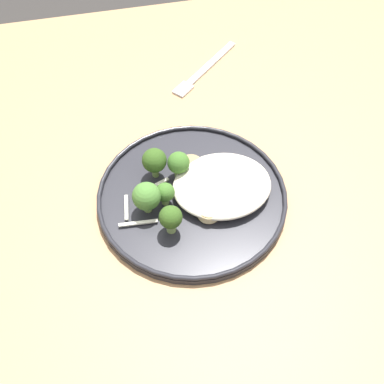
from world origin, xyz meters
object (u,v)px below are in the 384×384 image
(broccoli_floret_center_pile, at_px, (179,164))
(seared_scallop_half_hidden, at_px, (232,172))
(dinner_plate, at_px, (192,197))
(dinner_fork, at_px, (204,70))
(seared_scallop_front_small, at_px, (216,167))
(broccoli_floret_near_rim, at_px, (154,161))
(seared_scallop_on_noodles, at_px, (209,212))
(broccoli_floret_tall_stalk, at_px, (165,193))
(seared_scallop_large_seared, at_px, (260,192))
(seared_scallop_rear_pale, at_px, (191,165))
(seared_scallop_tilted_round, at_px, (221,194))
(broccoli_floret_beside_noodles, at_px, (146,197))
(seared_scallop_left_edge, at_px, (203,195))
(broccoli_floret_small_sprig, at_px, (171,218))

(broccoli_floret_center_pile, bearing_deg, seared_scallop_half_hidden, 167.39)
(dinner_plate, height_order, broccoli_floret_center_pile, broccoli_floret_center_pile)
(dinner_fork, bearing_deg, broccoli_floret_center_pile, 68.20)
(seared_scallop_front_small, bearing_deg, broccoli_floret_near_rim, -8.40)
(seared_scallop_on_noodles, distance_m, broccoli_floret_tall_stalk, 0.07)
(seared_scallop_large_seared, height_order, dinner_fork, seared_scallop_large_seared)
(seared_scallop_rear_pale, xyz_separation_m, seared_scallop_tilted_round, (-0.03, 0.06, -0.00))
(seared_scallop_large_seared, xyz_separation_m, broccoli_floret_beside_noodles, (0.17, -0.01, 0.02))
(seared_scallop_large_seared, bearing_deg, dinner_fork, -87.91)
(seared_scallop_half_hidden, distance_m, dinner_fork, 0.27)
(seared_scallop_front_small, relative_size, seared_scallop_large_seared, 1.52)
(seared_scallop_left_edge, height_order, seared_scallop_large_seared, same)
(broccoli_floret_small_sprig, bearing_deg, seared_scallop_half_hidden, -145.31)
(seared_scallop_tilted_round, bearing_deg, dinner_fork, -98.71)
(seared_scallop_front_small, xyz_separation_m, broccoli_floret_beside_noodles, (0.12, 0.05, 0.02))
(seared_scallop_left_edge, distance_m, broccoli_floret_small_sprig, 0.07)
(seared_scallop_front_small, xyz_separation_m, seared_scallop_large_seared, (-0.05, 0.06, -0.00))
(seared_scallop_on_noodles, height_order, seared_scallop_large_seared, same)
(broccoli_floret_tall_stalk, distance_m, broccoli_floret_small_sprig, 0.05)
(broccoli_floret_tall_stalk, distance_m, dinner_fork, 0.32)
(broccoli_floret_beside_noodles, relative_size, dinner_fork, 0.37)
(seared_scallop_front_small, distance_m, dinner_fork, 0.26)
(broccoli_floret_small_sprig, bearing_deg, seared_scallop_tilted_round, -154.54)
(broccoli_floret_center_pile, bearing_deg, broccoli_floret_small_sprig, 72.07)
(seared_scallop_front_small, height_order, broccoli_floret_near_rim, broccoli_floret_near_rim)
(broccoli_floret_near_rim, xyz_separation_m, dinner_fork, (-0.14, -0.24, -0.04))
(broccoli_floret_small_sprig, bearing_deg, broccoli_floret_near_rim, -87.61)
(seared_scallop_left_edge, bearing_deg, seared_scallop_tilted_round, 174.64)
(seared_scallop_half_hidden, xyz_separation_m, broccoli_floret_near_rim, (0.12, -0.03, 0.02))
(seared_scallop_rear_pale, height_order, seared_scallop_large_seared, same)
(seared_scallop_half_hidden, height_order, broccoli_floret_tall_stalk, broccoli_floret_tall_stalk)
(seared_scallop_tilted_round, distance_m, broccoli_floret_small_sprig, 0.10)
(seared_scallop_on_noodles, xyz_separation_m, broccoli_floret_near_rim, (0.06, -0.09, 0.02))
(broccoli_floret_tall_stalk, bearing_deg, seared_scallop_large_seared, 172.10)
(broccoli_floret_near_rim, bearing_deg, seared_scallop_tilted_round, 143.41)
(seared_scallop_rear_pale, distance_m, seared_scallop_tilted_round, 0.07)
(seared_scallop_front_small, xyz_separation_m, broccoli_floret_center_pile, (0.06, -0.00, 0.02))
(seared_scallop_left_edge, height_order, broccoli_floret_near_rim, broccoli_floret_near_rim)
(seared_scallop_rear_pale, relative_size, seared_scallop_tilted_round, 1.17)
(dinner_plate, relative_size, seared_scallop_tilted_round, 9.68)
(seared_scallop_half_hidden, distance_m, seared_scallop_tilted_round, 0.05)
(dinner_plate, height_order, broccoli_floret_tall_stalk, broccoli_floret_tall_stalk)
(seared_scallop_left_edge, relative_size, broccoli_floret_center_pile, 0.48)
(broccoli_floret_center_pile, bearing_deg, broccoli_floret_tall_stalk, 56.74)
(broccoli_floret_near_rim, distance_m, dinner_fork, 0.28)
(seared_scallop_rear_pale, xyz_separation_m, broccoli_floret_center_pile, (0.02, 0.01, 0.02))
(dinner_plate, bearing_deg, broccoli_floret_beside_noodles, 8.93)
(seared_scallop_on_noodles, xyz_separation_m, broccoli_floret_beside_noodles, (0.09, -0.03, 0.02))
(dinner_plate, xyz_separation_m, broccoli_floret_tall_stalk, (0.04, 0.00, 0.03))
(broccoli_floret_near_rim, bearing_deg, seared_scallop_rear_pale, 177.77)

